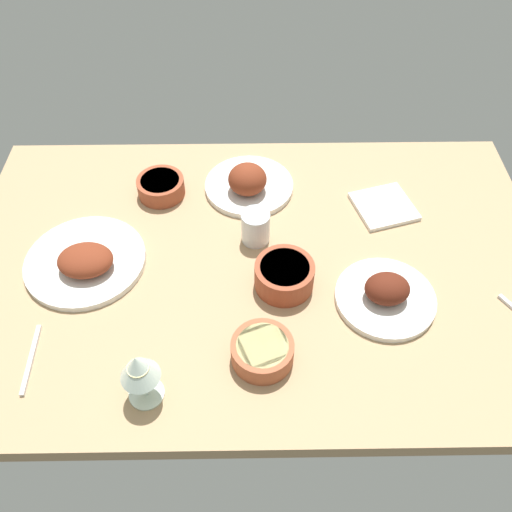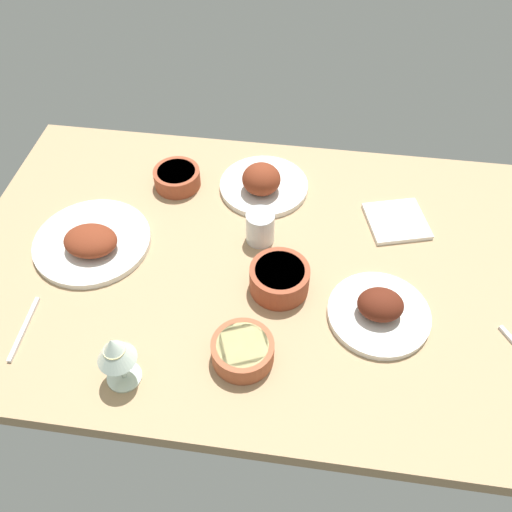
# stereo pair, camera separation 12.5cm
# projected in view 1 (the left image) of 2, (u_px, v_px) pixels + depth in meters

# --- Properties ---
(dining_table) EXTENTS (1.40, 0.90, 0.04)m
(dining_table) POSITION_uv_depth(u_px,v_px,m) (256.00, 267.00, 1.28)
(dining_table) COLOR tan
(dining_table) RESTS_ON ground
(plate_center_main) EXTENTS (0.24, 0.24, 0.09)m
(plate_center_main) POSITION_uv_depth(u_px,v_px,m) (248.00, 183.00, 1.41)
(plate_center_main) COLOR silver
(plate_center_main) RESTS_ON dining_table
(plate_near_viewer) EXTENTS (0.22, 0.22, 0.08)m
(plate_near_viewer) POSITION_uv_depth(u_px,v_px,m) (386.00, 295.00, 1.18)
(plate_near_viewer) COLOR silver
(plate_near_viewer) RESTS_ON dining_table
(plate_far_side) EXTENTS (0.28, 0.28, 0.07)m
(plate_far_side) POSITION_uv_depth(u_px,v_px,m) (85.00, 261.00, 1.24)
(plate_far_side) COLOR silver
(plate_far_side) RESTS_ON dining_table
(bowl_cream) EXTENTS (0.12, 0.12, 0.05)m
(bowl_cream) POSITION_uv_depth(u_px,v_px,m) (161.00, 186.00, 1.40)
(bowl_cream) COLOR brown
(bowl_cream) RESTS_ON dining_table
(bowl_onions) EXTENTS (0.13, 0.13, 0.06)m
(bowl_onions) POSITION_uv_depth(u_px,v_px,m) (284.00, 275.00, 1.20)
(bowl_onions) COLOR brown
(bowl_onions) RESTS_ON dining_table
(bowl_potatoes) EXTENTS (0.13, 0.13, 0.05)m
(bowl_potatoes) POSITION_uv_depth(u_px,v_px,m) (262.00, 351.00, 1.08)
(bowl_potatoes) COLOR #A35133
(bowl_potatoes) RESTS_ON dining_table
(wine_glass) EXTENTS (0.08, 0.08, 0.14)m
(wine_glass) POSITION_uv_depth(u_px,v_px,m) (139.00, 369.00, 0.97)
(wine_glass) COLOR silver
(wine_glass) RESTS_ON dining_table
(water_tumbler) EXTENTS (0.07, 0.07, 0.08)m
(water_tumbler) POSITION_uv_depth(u_px,v_px,m) (256.00, 227.00, 1.28)
(water_tumbler) COLOR silver
(water_tumbler) RESTS_ON dining_table
(folded_napkin) EXTENTS (0.18, 0.17, 0.01)m
(folded_napkin) POSITION_uv_depth(u_px,v_px,m) (384.00, 206.00, 1.38)
(folded_napkin) COLOR white
(folded_napkin) RESTS_ON dining_table
(fork_loose) EXTENTS (0.01, 0.16, 0.01)m
(fork_loose) POSITION_uv_depth(u_px,v_px,m) (31.00, 359.00, 1.09)
(fork_loose) COLOR silver
(fork_loose) RESTS_ON dining_table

